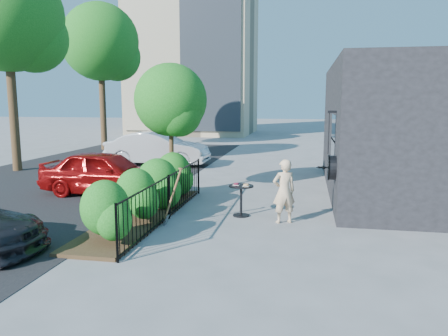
% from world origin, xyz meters
% --- Properties ---
extents(ground, '(120.00, 120.00, 0.00)m').
position_xyz_m(ground, '(0.00, 0.00, 0.00)').
color(ground, gray).
rests_on(ground, ground).
extents(shop_building, '(6.22, 9.00, 4.00)m').
position_xyz_m(shop_building, '(5.50, 4.50, 2.00)').
color(shop_building, black).
rests_on(shop_building, ground).
extents(fence, '(0.05, 6.05, 1.10)m').
position_xyz_m(fence, '(-1.50, 0.00, 0.56)').
color(fence, black).
rests_on(fence, ground).
extents(planting_bed, '(1.30, 6.00, 0.08)m').
position_xyz_m(planting_bed, '(-2.20, 0.00, 0.04)').
color(planting_bed, '#382616').
rests_on(planting_bed, ground).
extents(shrubs, '(1.10, 5.60, 1.24)m').
position_xyz_m(shrubs, '(-2.10, 0.10, 0.70)').
color(shrubs, '#145B15').
rests_on(shrubs, ground).
extents(patio_tree, '(2.20, 2.20, 3.94)m').
position_xyz_m(patio_tree, '(-2.24, 2.76, 2.76)').
color(patio_tree, '#3F2B19').
rests_on(patio_tree, ground).
extents(street, '(9.00, 30.00, 0.01)m').
position_xyz_m(street, '(-7.00, 3.00, 0.00)').
color(street, black).
rests_on(street, ground).
extents(street_tree_near, '(4.40, 4.40, 8.28)m').
position_xyz_m(street_tree_near, '(-9.94, 5.96, 5.92)').
color(street_tree_near, '#3F2B19').
rests_on(street_tree_near, ground).
extents(street_tree_far, '(4.40, 4.40, 8.28)m').
position_xyz_m(street_tree_far, '(-9.94, 13.96, 5.92)').
color(street_tree_far, '#3F2B19').
rests_on(street_tree_far, ground).
extents(cafe_table, '(0.62, 0.62, 0.84)m').
position_xyz_m(cafe_table, '(0.20, 0.59, 0.54)').
color(cafe_table, black).
rests_on(cafe_table, ground).
extents(woman, '(0.66, 0.55, 1.53)m').
position_xyz_m(woman, '(1.28, 0.18, 0.76)').
color(woman, beige).
rests_on(woman, ground).
extents(shovel, '(0.48, 0.18, 1.40)m').
position_xyz_m(shovel, '(-1.26, -0.55, 0.62)').
color(shovel, brown).
rests_on(shovel, ground).
extents(car_red, '(4.09, 1.80, 1.37)m').
position_xyz_m(car_red, '(-4.26, 2.32, 0.69)').
color(car_red, '#960C0C').
rests_on(car_red, ground).
extents(car_silver, '(4.55, 1.60, 1.50)m').
position_xyz_m(car_silver, '(-4.75, 8.48, 0.75)').
color(car_silver, silver).
rests_on(car_silver, ground).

